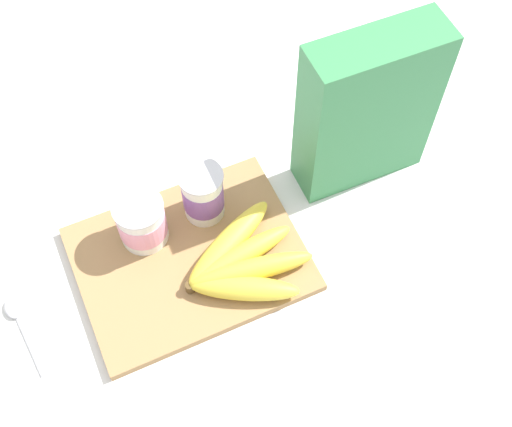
{
  "coord_description": "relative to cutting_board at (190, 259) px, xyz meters",
  "views": [
    {
      "loc": [
        -0.1,
        -0.46,
        0.9
      ],
      "look_at": [
        0.11,
        0.0,
        0.06
      ],
      "focal_mm": 46.92,
      "sensor_mm": 36.0,
      "label": 1
    }
  ],
  "objects": [
    {
      "name": "spoon",
      "position": [
        -0.26,
        0.01,
        -0.0
      ],
      "size": [
        0.03,
        0.13,
        0.01
      ],
      "color": "silver",
      "rests_on": "ground_plane"
    },
    {
      "name": "cutting_board",
      "position": [
        0.0,
        0.0,
        0.0
      ],
      "size": [
        0.33,
        0.26,
        0.01
      ],
      "primitive_type": "cube",
      "color": "#A37A4C",
      "rests_on": "ground_plane"
    },
    {
      "name": "yogurt_cup_back",
      "position": [
        0.05,
        0.07,
        0.06
      ],
      "size": [
        0.07,
        0.07,
        0.1
      ],
      "color": "white",
      "rests_on": "cutting_board"
    },
    {
      "name": "yogurt_cup_front",
      "position": [
        -0.05,
        0.06,
        0.05
      ],
      "size": [
        0.07,
        0.07,
        0.08
      ],
      "color": "white",
      "rests_on": "cutting_board"
    },
    {
      "name": "cereal_box",
      "position": [
        0.31,
        0.05,
        0.13
      ],
      "size": [
        0.2,
        0.08,
        0.28
      ],
      "primitive_type": "cube",
      "rotation": [
        0.0,
        0.0,
        -0.02
      ],
      "color": "#38844C",
      "rests_on": "ground_plane"
    },
    {
      "name": "ground_plane",
      "position": [
        0.0,
        0.0,
        -0.01
      ],
      "size": [
        2.4,
        2.4,
        0.0
      ],
      "primitive_type": "plane",
      "color": "silver"
    },
    {
      "name": "banana_bunch",
      "position": [
        0.06,
        -0.05,
        0.02
      ],
      "size": [
        0.19,
        0.19,
        0.04
      ],
      "color": "yellow",
      "rests_on": "cutting_board"
    }
  ]
}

